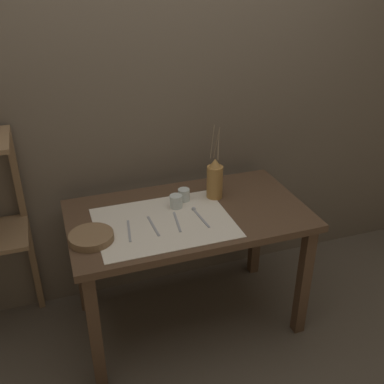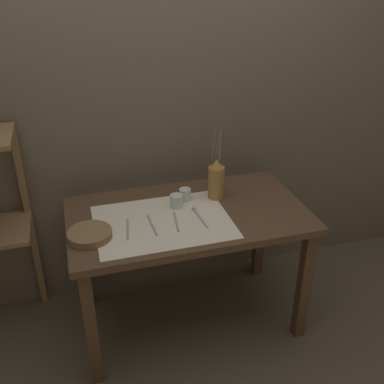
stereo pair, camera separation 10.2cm
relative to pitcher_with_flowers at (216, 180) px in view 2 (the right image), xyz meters
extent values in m
plane|color=brown|center=(-0.20, -0.12, -0.86)|extent=(12.00, 12.00, 0.00)
cube|color=brown|center=(-0.20, 0.35, 0.34)|extent=(7.00, 0.06, 2.40)
cube|color=#4C3523|center=(-0.20, -0.12, -0.13)|extent=(1.28, 0.72, 0.04)
cube|color=#4C3523|center=(-0.78, -0.42, -0.51)|extent=(0.06, 0.06, 0.71)
cube|color=#4C3523|center=(0.38, -0.42, -0.51)|extent=(0.06, 0.06, 0.71)
cube|color=#4C3523|center=(-0.78, 0.18, -0.51)|extent=(0.06, 0.06, 0.71)
cube|color=#4C3523|center=(0.38, 0.18, -0.51)|extent=(0.06, 0.06, 0.71)
cube|color=brown|center=(-1.04, 0.29, -0.26)|extent=(0.04, 0.04, 1.20)
cube|color=beige|center=(-0.35, -0.18, -0.11)|extent=(0.70, 0.52, 0.00)
cylinder|color=olive|center=(0.00, 0.00, -0.02)|extent=(0.09, 0.09, 0.19)
cone|color=olive|center=(0.00, 0.00, 0.10)|extent=(0.07, 0.07, 0.05)
cylinder|color=#847056|center=(-0.02, 0.01, 0.22)|extent=(0.02, 0.01, 0.19)
cylinder|color=#847056|center=(0.01, -0.01, 0.21)|extent=(0.01, 0.01, 0.16)
cylinder|color=#847056|center=(0.01, -0.01, 0.19)|extent=(0.01, 0.02, 0.12)
cylinder|color=#847056|center=(0.00, 0.01, 0.19)|extent=(0.02, 0.02, 0.12)
cylinder|color=#847056|center=(0.01, 0.00, 0.22)|extent=(0.02, 0.03, 0.18)
cylinder|color=brown|center=(-0.72, -0.22, -0.09)|extent=(0.22, 0.22, 0.04)
cylinder|color=silver|center=(-0.24, -0.04, -0.07)|extent=(0.07, 0.07, 0.07)
cylinder|color=silver|center=(-0.18, 0.02, -0.07)|extent=(0.07, 0.07, 0.07)
cube|color=#939399|center=(-0.54, -0.20, -0.11)|extent=(0.04, 0.20, 0.00)
cube|color=#939399|center=(-0.41, -0.20, -0.11)|extent=(0.02, 0.20, 0.00)
cube|color=#939399|center=(-0.28, -0.20, -0.11)|extent=(0.04, 0.20, 0.00)
cube|color=#939399|center=(-0.15, -0.20, -0.11)|extent=(0.03, 0.20, 0.00)
sphere|color=#939399|center=(-0.16, -0.10, -0.10)|extent=(0.02, 0.02, 0.02)
camera|label=1|loc=(-0.86, -2.09, 1.11)|focal=42.00mm
camera|label=2|loc=(-0.76, -2.12, 1.11)|focal=42.00mm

